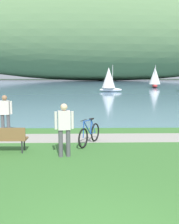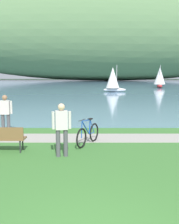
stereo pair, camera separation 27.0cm
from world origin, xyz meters
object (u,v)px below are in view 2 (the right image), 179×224
Objects in this scene: bicycle_leaning_near_bench at (88,134)px; person_at_shoreline at (6,112)px; person_on_the_grass at (62,126)px; sailboat_toward_hillside at (113,79)px; sailboat_nearest_to_shore at (160,77)px.

bicycle_leaning_near_bench is 0.94× the size of person_at_shoreline.
person_at_shoreline is 4.16m from person_on_the_grass.
bicycle_leaning_near_bench is 0.94× the size of person_on_the_grass.
sailboat_toward_hillside is (6.73, 24.89, 0.72)m from person_at_shoreline.
bicycle_leaning_near_bench is 26.80m from sailboat_toward_hillside.
sailboat_nearest_to_shore reaches higher than person_at_shoreline.
sailboat_nearest_to_shore is (11.87, 36.50, 1.40)m from bicycle_leaning_near_bench.
person_at_shoreline is 38.08m from sailboat_nearest_to_shore.
person_on_the_grass is at bearing -48.89° from person_at_shoreline.
sailboat_nearest_to_shore is at bearing 66.10° from person_at_shoreline.
sailboat_nearest_to_shore reaches higher than sailboat_toward_hillside.
person_at_shoreline is at bearing -105.13° from sailboat_toward_hillside.
sailboat_nearest_to_shore is (15.43, 34.81, 0.82)m from person_at_shoreline.
sailboat_nearest_to_shore reaches higher than person_on_the_grass.
person_on_the_grass is (-0.83, -1.44, 0.58)m from bicycle_leaning_near_bench.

